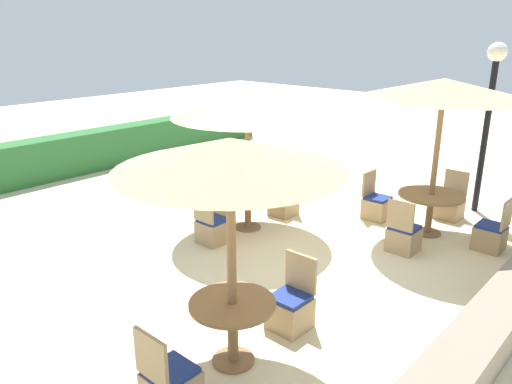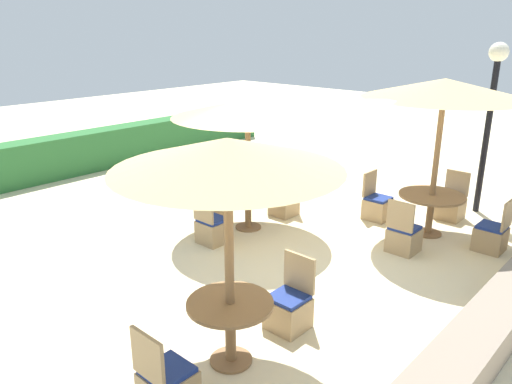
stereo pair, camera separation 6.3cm
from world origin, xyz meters
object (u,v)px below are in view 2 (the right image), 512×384
Objects in this scene: lamp_post at (493,95)px; parasol_front_right at (445,89)px; round_table_front_left at (230,317)px; patio_chair_front_right_south at (492,236)px; patio_chair_front_right_north at (377,206)px; parasol_center at (248,108)px; patio_chair_front_right_east at (451,206)px; parasol_front_left at (227,155)px; round_table_front_right at (431,202)px; patio_chair_center_east at (284,202)px; patio_chair_front_right_west at (403,237)px; patio_chair_center_west at (212,229)px; patio_chair_center_north at (213,203)px; patio_chair_front_left_east at (289,308)px; round_table_center at (248,200)px.

lamp_post is 1.84m from parasol_front_right.
round_table_front_left is 1.02× the size of patio_chair_front_right_south.
patio_chair_front_right_north is 3.22m from parasol_center.
lamp_post is at bearing 143.73° from patio_chair_front_right_north.
lamp_post is at bearing 25.74° from patio_chair_front_right_south.
parasol_front_left is at bearing 89.42° from patio_chair_front_right_east.
round_table_front_right is 1.24× the size of patio_chair_center_east.
parasol_front_right reaches higher than patio_chair_center_east.
parasol_center is (3.00, 2.54, -0.15)m from parasol_front_left.
patio_chair_front_right_south is (5.01, -1.15, -0.31)m from round_table_front_left.
parasol_front_left is at bearing -91.19° from patio_chair_front_right_west.
round_table_front_left is 1.02× the size of patio_chair_center_east.
patio_chair_front_right_east and patio_chair_center_west have the same top height.
round_table_front_left is 1.02× the size of patio_chair_center_west.
patio_chair_front_right_south is at bearing 44.01° from patio_chair_front_right_west.
parasol_front_left is 2.75× the size of patio_chair_center_east.
patio_chair_front_right_north is 1.00× the size of patio_chair_center_north.
patio_chair_front_right_east and patio_chair_center_north have the same top height.
parasol_front_left is 2.33m from patio_chair_front_left_east.
patio_chair_center_north is (-0.97, 3.57, 0.00)m from patio_chair_front_right_west.
round_table_front_left is 5.15m from patio_chair_front_right_north.
patio_chair_center_west is (-1.89, 2.62, 0.00)m from patio_chair_front_right_west.
parasol_front_left is at bearing 179.09° from parasol_front_right.
patio_chair_center_west is at bearing -179.90° from round_table_center.
round_table_center is at bearing 143.33° from lamp_post.
patio_chair_center_north is at bearing 135.97° from patio_chair_center_west.
parasol_front_left reaches higher than patio_chair_front_left_east.
round_table_front_right is 1.14m from patio_chair_front_right_north.
patio_chair_center_west is at bearing 45.97° from patio_chair_center_north.
round_table_center is (-1.99, 2.62, -0.07)m from round_table_front_right.
parasol_center is at bearing 86.64° from patio_chair_center_east.
patio_chair_front_left_east and patio_chair_front_right_west have the same top height.
parasol_center is at bearing -38.11° from patio_chair_front_left_east.
parasol_front_left is 2.75× the size of patio_chair_front_right_north.
patio_chair_center_west is at bearing -179.90° from parasol_center.
patio_chair_center_west is (-3.93, 2.60, 0.00)m from patio_chair_front_right_east.
round_table_front_right is 1.09m from patio_chair_front_right_east.
round_table_center is (3.00, 2.54, -1.84)m from parasol_front_left.
patio_chair_front_left_east and patio_chair_center_west have the same top height.
patio_chair_front_right_north is (4.07, 1.06, 0.00)m from patio_chair_front_left_east.
patio_chair_center_north is at bearing 49.25° from parasol_front_left.
patio_chair_center_east is at bearing -50.06° from patio_chair_front_left_east.
patio_chair_front_right_south is 1.00× the size of patio_chair_center_east.
parasol_front_left is 5.07m from patio_chair_center_north.
patio_chair_front_right_east is at bearing -40.76° from round_table_center.
patio_chair_front_left_east is 4.04m from round_table_front_right.
round_table_front_left is 3.99m from patio_chair_front_right_west.
patio_chair_front_right_east is 1.00× the size of patio_chair_center_west.
patio_chair_center_east is (3.03, 2.54, 0.00)m from patio_chair_front_left_east.
round_table_front_left is at bearing 179.09° from round_table_front_right.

